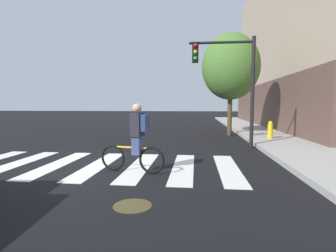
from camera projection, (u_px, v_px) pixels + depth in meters
The scene contains 7 objects.
ground_plane at pixel (81, 165), 7.07m from camera, with size 120.00×120.00×0.00m, color black.
crosswalk_stripes at pixel (98, 165), 7.02m from camera, with size 7.56×3.29×0.01m.
manhole_cover at pixel (133, 206), 4.21m from camera, with size 0.64×0.64×0.01m, color #473D1E.
cyclist at pixel (136, 138), 6.23m from camera, with size 1.69×0.43×1.69m.
traffic_light_near at pixel (231, 73), 9.65m from camera, with size 2.47×0.28×4.20m.
fire_hydrant at pixel (270, 130), 11.54m from camera, with size 0.33×0.22×0.78m.
street_tree_near at pixel (231, 67), 13.67m from camera, with size 3.07×3.07×5.47m.
Camera 1 is at (3.17, -6.65, 1.66)m, focal length 27.33 mm.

